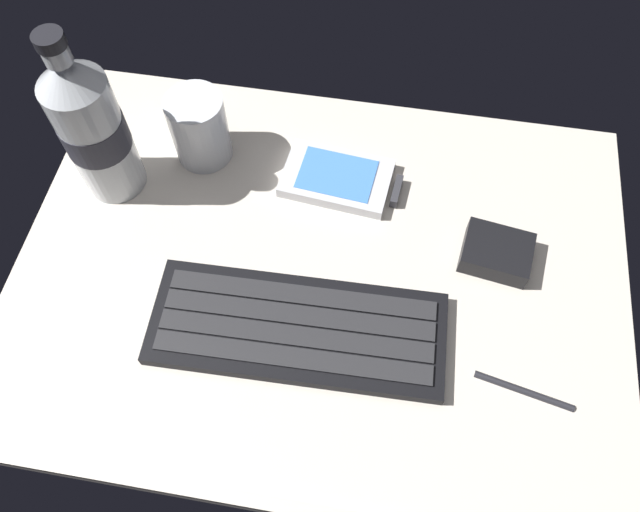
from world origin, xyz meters
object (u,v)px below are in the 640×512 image
Objects in this scene: keyboard at (298,328)px; water_bottle at (92,128)px; juice_cup at (200,130)px; charger_block at (496,253)px; handheld_device at (342,179)px; stylus_pen at (524,390)px.

water_bottle is (-23.67, 14.81, 8.20)cm from keyboard.
juice_cup reaches higher than charger_block.
handheld_device is 1.57× the size of juice_cup.
stylus_pen is at bearing -31.64° from juice_cup.
charger_block is at bearing 31.40° from keyboard.
water_bottle is (-25.36, -3.88, 8.28)cm from handheld_device.
keyboard is 1.41× the size of water_bottle.
charger_block is at bearing -22.25° from handheld_device.
charger_block is at bearing -4.30° from water_bottle.
stylus_pen is at bearing -6.28° from keyboard.
keyboard is at bearing -53.99° from juice_cup.
juice_cup is at bearing 159.94° from stylus_pen.
keyboard is 18.76cm from handheld_device.
water_bottle reaches higher than keyboard.
handheld_device is 18.71cm from charger_block.
stylus_pen is (45.87, -17.25, -8.66)cm from water_bottle.
handheld_device is at bearing -5.77° from juice_cup.
handheld_device is at bearing 157.75° from charger_block.
charger_block is at bearing -14.52° from juice_cup.
charger_block reaches higher than keyboard.
keyboard is 22.35cm from stylus_pen.
handheld_device is at bearing 145.74° from stylus_pen.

